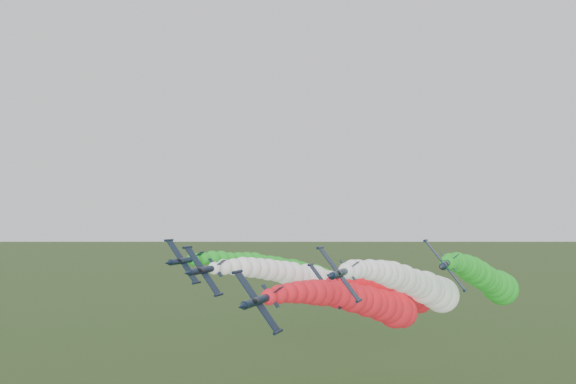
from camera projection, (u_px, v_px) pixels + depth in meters
name	position (u px, v px, depth m)	size (l,w,h in m)	color
jet_lead	(373.00, 304.00, 109.08)	(14.11, 68.86, 17.66)	#101D32
jet_inner_left	(321.00, 283.00, 126.13)	(14.35, 69.10, 17.90)	#101D32
jet_inner_right	(420.00, 286.00, 118.18)	(14.79, 69.54, 18.34)	#101D32
jet_outer_left	(299.00, 276.00, 136.32)	(14.37, 69.12, 17.92)	#101D32
jet_outer_right	(487.00, 280.00, 123.13)	(14.61, 69.37, 18.17)	#101D32
jet_trail	(396.00, 292.00, 135.52)	(14.18, 68.93, 17.73)	#101D32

